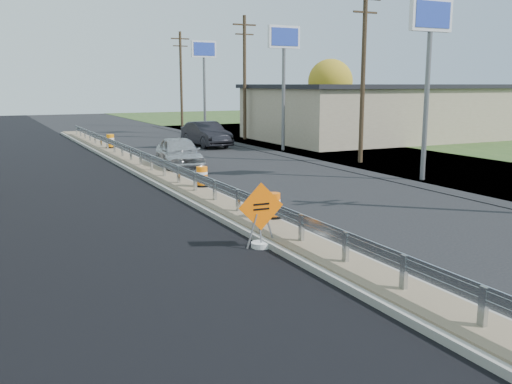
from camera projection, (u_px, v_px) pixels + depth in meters
name	position (u px, v px, depth m)	size (l,w,h in m)	color
ground	(238.00, 218.00, 18.54)	(140.00, 140.00, 0.00)	black
milled_overlay	(56.00, 181.00, 25.44)	(7.20, 120.00, 0.01)	black
median	(164.00, 178.00, 25.57)	(1.60, 55.00, 0.23)	gray
guardrail	(158.00, 162.00, 26.33)	(0.10, 46.15, 0.72)	silver
retail_building_near	(375.00, 112.00, 44.88)	(18.50, 12.50, 4.27)	tan
pylon_sign_south	(430.00, 32.00, 24.54)	(2.20, 0.30, 7.90)	slate
pylon_sign_mid	(284.00, 49.00, 36.00)	(2.20, 0.30, 7.90)	slate
pylon_sign_north	(204.00, 58.00, 48.33)	(2.20, 0.30, 7.90)	slate
utility_pole_smid	(363.00, 72.00, 30.55)	(1.90, 0.26, 9.40)	#473523
utility_pole_nmid	(245.00, 75.00, 43.77)	(1.90, 0.26, 9.40)	#473523
utility_pole_north	(181.00, 78.00, 56.99)	(1.90, 0.26, 9.40)	#473523
tree_far_yellow	(330.00, 82.00, 58.95)	(4.62, 4.62, 6.86)	#473523
caution_sign	(261.00, 231.00, 15.04)	(1.27, 0.53, 1.76)	white
barrel_median_near	(273.00, 206.00, 17.44)	(0.53, 0.53, 0.78)	black
barrel_median_mid	(202.00, 177.00, 22.81)	(0.55, 0.55, 0.81)	black
barrel_median_far	(110.00, 141.00, 36.67)	(0.60, 0.60, 0.88)	black
barrel_shoulder_far	(205.00, 133.00, 45.97)	(0.59, 0.59, 0.87)	black
car_silver	(179.00, 153.00, 29.03)	(1.95, 4.84, 1.65)	#ACACB1
car_dark_mid	(206.00, 134.00, 39.70)	(1.81, 5.19, 1.71)	black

